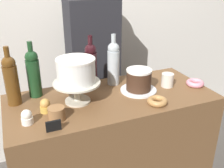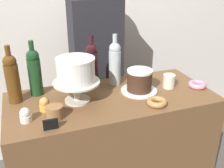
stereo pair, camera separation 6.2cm
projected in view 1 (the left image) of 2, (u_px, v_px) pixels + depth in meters
name	position (u px, v px, depth m)	size (l,w,h in m)	color
back_wall	(71.00, 7.00, 2.07)	(6.00, 0.05, 2.60)	silver
display_counter	(112.00, 158.00, 1.70)	(1.21, 0.54, 0.90)	brown
cake_stand_pedestal	(77.00, 88.00, 1.43)	(0.26, 0.26, 0.12)	beige
white_layer_cake	(76.00, 70.00, 1.38)	(0.21, 0.21, 0.13)	white
silver_serving_platter	(138.00, 90.00, 1.59)	(0.22, 0.22, 0.01)	white
chocolate_round_cake	(139.00, 80.00, 1.56)	(0.15, 0.15, 0.13)	#3D2619
wine_bottle_dark_red	(91.00, 64.00, 1.60)	(0.08, 0.08, 0.33)	black
wine_bottle_green	(33.00, 73.00, 1.47)	(0.08, 0.08, 0.33)	#193D1E
wine_bottle_amber	(11.00, 80.00, 1.38)	(0.08, 0.08, 0.33)	#5B3814
wine_bottle_clear	(113.00, 63.00, 1.63)	(0.08, 0.08, 0.33)	#B2BCC1
cupcake_caramel	(45.00, 106.00, 1.34)	(0.06, 0.06, 0.07)	gold
cupcake_vanilla	(27.00, 117.00, 1.24)	(0.06, 0.06, 0.07)	white
donut_pink	(195.00, 83.00, 1.66)	(0.11, 0.11, 0.03)	pink
donut_maple	(157.00, 101.00, 1.43)	(0.11, 0.11, 0.03)	#B27F47
cookie_stack	(57.00, 113.00, 1.28)	(0.08, 0.08, 0.07)	olive
price_sign_chalkboard	(54.00, 126.00, 1.19)	(0.07, 0.01, 0.05)	black
coffee_cup_ceramic	(167.00, 80.00, 1.64)	(0.08, 0.08, 0.08)	silver
barista_figure	(94.00, 75.00, 1.98)	(0.36, 0.22, 1.60)	black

